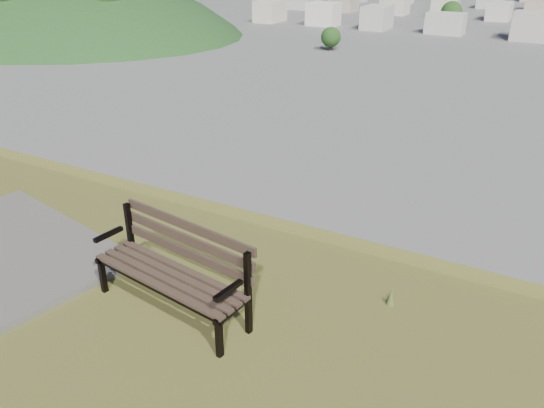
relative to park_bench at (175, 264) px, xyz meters
The scene contains 2 objects.
park_bench is the anchor object (origin of this frame).
green_wooded_hill 212.18m from the park_bench, 140.18° to the left, with size 161.90×129.52×80.95m.
Camera 1 is at (3.44, -1.09, 28.18)m, focal length 35.00 mm.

